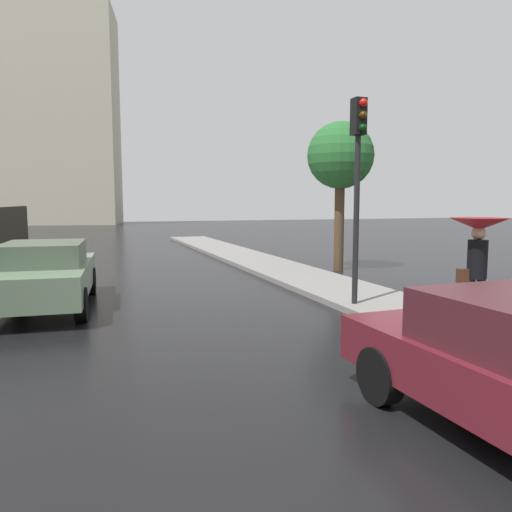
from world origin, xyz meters
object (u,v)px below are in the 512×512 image
at_px(street_tree_mid, 340,157).
at_px(car_green_near_kerb, 45,274).
at_px(pedestrian_with_umbrella_near, 478,242).
at_px(traffic_light, 358,163).

bearing_deg(street_tree_mid, car_green_near_kerb, -160.17).
distance_m(pedestrian_with_umbrella_near, street_tree_mid, 8.54).
xyz_separation_m(pedestrian_with_umbrella_near, street_tree_mid, (1.80, 8.06, 2.17)).
bearing_deg(car_green_near_kerb, traffic_light, 163.43).
distance_m(car_green_near_kerb, pedestrian_with_umbrella_near, 8.70).
xyz_separation_m(car_green_near_kerb, street_tree_mid, (8.99, 3.24, 3.05)).
distance_m(pedestrian_with_umbrella_near, traffic_light, 3.01).
bearing_deg(pedestrian_with_umbrella_near, car_green_near_kerb, -18.25).
xyz_separation_m(car_green_near_kerb, traffic_light, (6.29, -2.37, 2.37)).
distance_m(traffic_light, street_tree_mid, 6.27).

